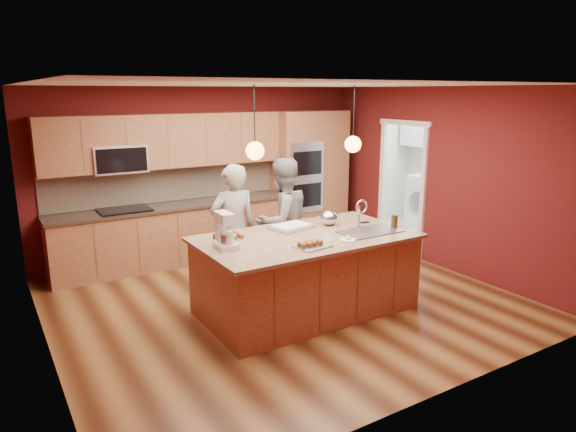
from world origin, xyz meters
TOP-DOWN VIEW (x-y plane):
  - floor at (0.00, 0.00)m, footprint 5.50×5.50m
  - ceiling at (0.00, 0.00)m, footprint 5.50×5.50m
  - wall_back at (0.00, 2.50)m, footprint 5.50×0.00m
  - wall_front at (0.00, -2.50)m, footprint 5.50×0.00m
  - wall_left at (-2.75, 0.00)m, footprint 0.00×5.00m
  - wall_right at (2.75, 0.00)m, footprint 0.00×5.00m
  - cabinet_run at (-0.68, 2.25)m, footprint 3.74×0.64m
  - oven_column at (1.85, 2.19)m, footprint 1.30×0.62m
  - doorway_trim at (2.73, 0.80)m, footprint 0.08×1.11m
  - laundry_room at (4.35, 1.20)m, footprint 2.60×2.70m
  - pendant_left at (-0.58, -0.36)m, footprint 0.20×0.20m
  - pendant_right at (0.76, -0.36)m, footprint 0.20×0.20m
  - island at (0.10, -0.36)m, footprint 2.58×1.44m
  - person_left at (-0.41, 0.61)m, footprint 0.65×0.45m
  - person_right at (0.34, 0.61)m, footprint 0.94×0.78m
  - stand_mixer at (-0.94, -0.30)m, footprint 0.22×0.30m
  - sheet_cake at (0.12, 0.02)m, footprint 0.57×0.46m
  - cooling_rack at (-0.10, -0.78)m, footprint 0.42×0.33m
  - mixing_bowl at (0.62, -0.08)m, footprint 0.23×0.23m
  - plate at (0.39, -0.78)m, footprint 0.19×0.19m
  - tumbler at (1.26, -0.62)m, footprint 0.08×0.08m
  - phone at (1.09, -0.24)m, footprint 0.12×0.07m
  - cupcakes_left at (-0.75, 0.03)m, footprint 0.33×0.25m
  - cupcakes_rack at (-0.14, -0.78)m, footprint 0.30×0.15m
  - cupcakes_right at (0.77, 0.13)m, footprint 0.14×0.21m
  - washer at (4.23, 0.78)m, footprint 0.75×0.76m
  - dryer at (4.19, 1.51)m, footprint 0.67×0.69m

SIDE VIEW (x-z plane):
  - floor at x=0.00m, z-range 0.00..0.00m
  - washer at x=4.23m, z-range 0.00..0.93m
  - island at x=0.10m, z-range -0.18..1.15m
  - dryer at x=4.19m, z-range 0.00..1.07m
  - person_left at x=-0.41m, z-range 0.00..1.73m
  - person_right at x=0.34m, z-range 0.00..1.76m
  - phone at x=1.09m, z-range 0.95..0.96m
  - plate at x=0.39m, z-range 0.95..0.96m
  - cooling_rack at x=-0.10m, z-range 0.95..0.97m
  - sheet_cake at x=0.12m, z-range 0.95..0.99m
  - cupcakes_right at x=0.77m, z-range 0.95..1.01m
  - cabinet_run at x=-0.68m, z-range -0.17..2.13m
  - cupcakes_left at x=-0.75m, z-range 0.95..1.02m
  - cupcakes_rack at x=-0.14m, z-range 0.97..1.03m
  - tumbler at x=1.26m, z-range 0.95..1.11m
  - mixing_bowl at x=0.62m, z-range 0.94..1.14m
  - doorway_trim at x=2.73m, z-range -0.05..2.15m
  - stand_mixer at x=-0.94m, z-range 0.92..1.32m
  - oven_column at x=1.85m, z-range 0.00..2.30m
  - wall_back at x=0.00m, z-range -1.40..4.10m
  - wall_front at x=0.00m, z-range -1.40..4.10m
  - wall_left at x=-2.75m, z-range -1.15..3.85m
  - wall_right at x=2.75m, z-range -1.15..3.85m
  - laundry_room at x=4.35m, z-range 0.60..3.30m
  - pendant_left at x=-0.58m, z-range 1.60..2.40m
  - pendant_right at x=0.76m, z-range 1.60..2.40m
  - ceiling at x=0.00m, z-range 2.70..2.70m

